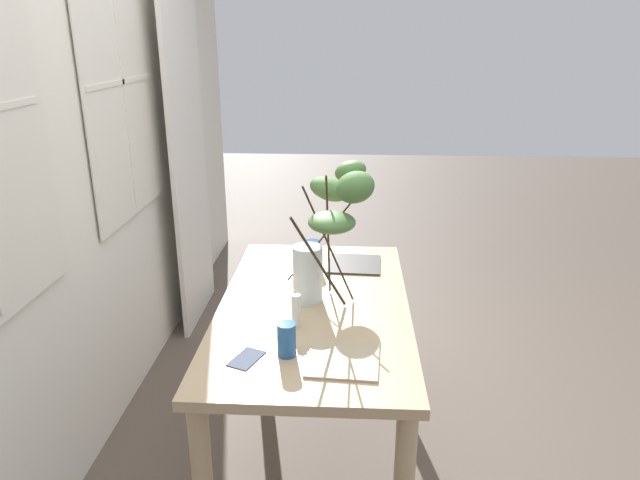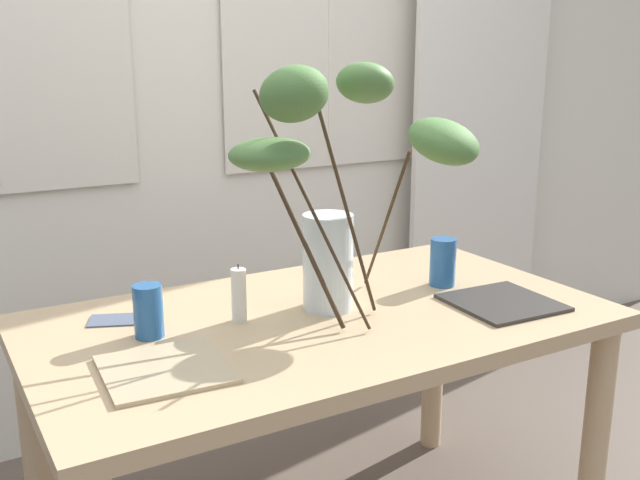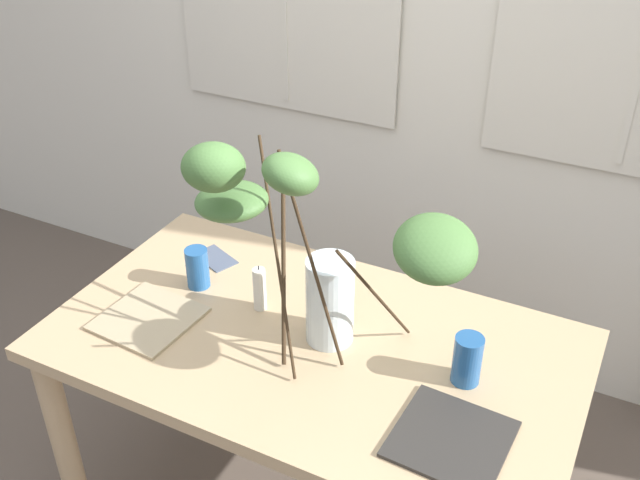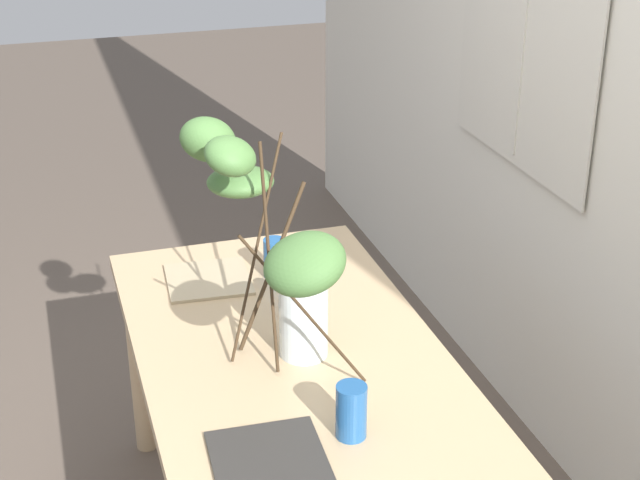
% 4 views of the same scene
% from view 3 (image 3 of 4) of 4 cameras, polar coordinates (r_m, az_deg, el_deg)
% --- Properties ---
extents(dining_table, '(1.45, 0.82, 0.74)m').
position_cam_3_polar(dining_table, '(2.11, -0.61, -9.92)').
color(dining_table, tan).
rests_on(dining_table, ground).
extents(vase_with_branches, '(0.76, 0.42, 0.66)m').
position_cam_3_polar(vase_with_branches, '(1.77, -0.18, -0.40)').
color(vase_with_branches, silver).
rests_on(vase_with_branches, dining_table).
extents(drinking_glass_blue_left, '(0.07, 0.07, 0.13)m').
position_cam_3_polar(drinking_glass_blue_left, '(2.23, -9.47, -2.14)').
color(drinking_glass_blue_left, '#235693').
rests_on(drinking_glass_blue_left, dining_table).
extents(drinking_glass_blue_right, '(0.07, 0.07, 0.14)m').
position_cam_3_polar(drinking_glass_blue_right, '(1.91, 11.33, -9.07)').
color(drinking_glass_blue_right, '#235693').
rests_on(drinking_glass_blue_right, dining_table).
extents(plate_square_left, '(0.27, 0.27, 0.01)m').
position_cam_3_polar(plate_square_left, '(2.16, -13.15, -5.94)').
color(plate_square_left, tan).
rests_on(plate_square_left, dining_table).
extents(plate_square_right, '(0.27, 0.27, 0.01)m').
position_cam_3_polar(plate_square_right, '(1.80, 10.11, -14.91)').
color(plate_square_right, '#2D2B28').
rests_on(plate_square_right, dining_table).
extents(napkin_folded, '(0.16, 0.13, 0.00)m').
position_cam_3_polar(napkin_folded, '(2.38, -8.11, -1.41)').
color(napkin_folded, '#4C566B').
rests_on(napkin_folded, dining_table).
extents(pillar_candle, '(0.04, 0.04, 0.15)m').
position_cam_3_polar(pillar_candle, '(2.12, -4.70, -3.80)').
color(pillar_candle, silver).
rests_on(pillar_candle, dining_table).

